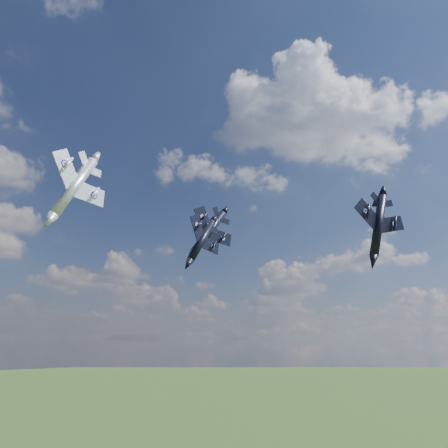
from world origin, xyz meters
TOP-DOWN VIEW (x-y plane):
  - jet_lead_navy at (1.99, 18.40)m, footprint 11.80×14.63m
  - jet_right_navy at (22.33, -1.88)m, footprint 14.66×17.11m
  - jet_high_navy at (11.90, 29.78)m, footprint 12.32×16.72m
  - jet_left_silver at (-22.54, 10.60)m, footprint 13.17×15.56m

SIDE VIEW (x-z plane):
  - jet_lead_navy at x=1.99m, z-range 76.22..83.80m
  - jet_right_navy at x=22.33m, z-range 79.00..84.73m
  - jet_left_silver at x=-22.54m, z-range 78.27..85.46m
  - jet_high_navy at x=11.90m, z-range 80.32..89.84m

